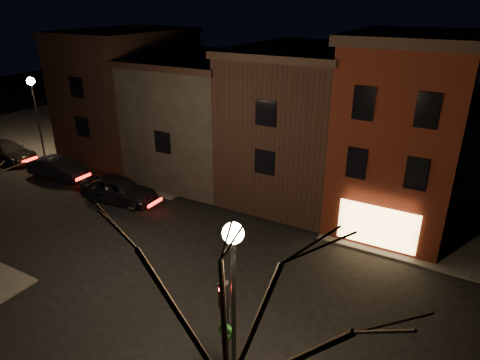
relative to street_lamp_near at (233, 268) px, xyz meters
name	(u,v)px	position (x,y,z in m)	size (l,w,h in m)	color
ground	(188,259)	(-6.20, 6.00, -5.18)	(120.00, 120.00, 0.00)	black
sidewalk_far_left	(147,118)	(-26.20, 26.00, -5.12)	(30.00, 30.00, 0.12)	#2D2B28
corner_building	(404,132)	(1.80, 15.47, 0.22)	(6.50, 8.50, 10.50)	#4F190E
row_building_a	(300,122)	(-4.70, 16.50, -0.34)	(7.30, 10.30, 9.40)	black
row_building_b	(206,115)	(-11.95, 16.50, -0.85)	(7.80, 10.30, 8.40)	black
row_building_c	(130,95)	(-19.20, 16.50, -0.09)	(7.30, 10.30, 9.90)	black
street_lamp_near	(233,268)	(0.00, 0.00, 0.00)	(0.60, 0.60, 6.48)	black
street_lamp_far	(33,96)	(-25.20, 12.20, 0.00)	(0.60, 0.60, 6.48)	black
traffic_signal	(225,317)	(-0.60, 0.49, -2.37)	(0.58, 0.38, 4.05)	black
bare_tree_right	(226,307)	(1.30, -2.50, 0.97)	(6.40, 6.40, 8.50)	black
parked_car_a	(118,189)	(-14.04, 9.26, -4.32)	(2.02, 5.02, 1.71)	black
parked_car_b	(58,168)	(-20.75, 9.96, -4.42)	(1.60, 4.59, 1.51)	black
parked_car_c	(8,152)	(-27.22, 10.37, -4.40)	(2.19, 5.39, 1.56)	black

